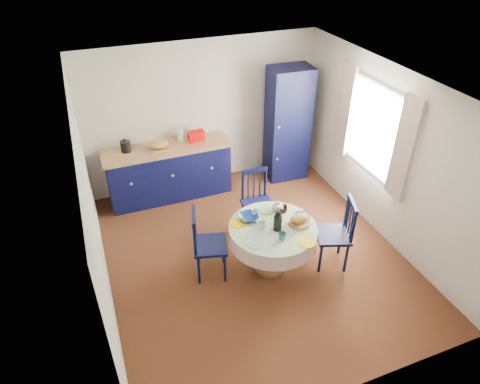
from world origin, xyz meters
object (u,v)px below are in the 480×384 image
(mug_d, at_px, (255,212))
(cobalt_bowl, at_px, (249,217))
(kitchen_counter, at_px, (169,171))
(chair_far, at_px, (257,202))
(chair_left, at_px, (207,244))
(mug_b, at_px, (282,236))
(dining_table, at_px, (273,234))
(chair_right, at_px, (336,233))
(mug_a, at_px, (262,225))
(pantry_cabinet, at_px, (288,125))
(mug_c, at_px, (283,210))

(mug_d, xyz_separation_m, cobalt_bowl, (-0.11, -0.05, -0.01))
(kitchen_counter, relative_size, chair_far, 2.10)
(chair_far, bearing_deg, cobalt_bowl, -119.52)
(chair_left, xyz_separation_m, mug_b, (0.85, -0.46, 0.24))
(dining_table, relative_size, chair_right, 1.13)
(dining_table, distance_m, mug_a, 0.23)
(dining_table, bearing_deg, pantry_cabinet, 59.81)
(chair_right, bearing_deg, mug_b, -67.56)
(mug_d, height_order, cobalt_bowl, mug_d)
(dining_table, xyz_separation_m, mug_a, (-0.16, 0.03, 0.17))
(chair_far, distance_m, chair_right, 1.29)
(mug_a, distance_m, mug_b, 0.33)
(dining_table, xyz_separation_m, chair_left, (-0.86, 0.20, -0.07))
(pantry_cabinet, xyz_separation_m, cobalt_bowl, (-1.50, -1.88, -0.28))
(dining_table, relative_size, chair_left, 1.15)
(dining_table, bearing_deg, kitchen_counter, 111.48)
(mug_b, relative_size, mug_d, 1.11)
(pantry_cabinet, bearing_deg, dining_table, -116.45)
(chair_left, relative_size, mug_d, 10.79)
(chair_far, bearing_deg, pantry_cabinet, 52.42)
(dining_table, relative_size, mug_d, 12.43)
(kitchen_counter, distance_m, mug_d, 2.09)
(chair_far, bearing_deg, chair_right, -53.73)
(chair_far, height_order, mug_b, chair_far)
(chair_right, xyz_separation_m, mug_d, (-0.97, 0.55, 0.22))
(chair_left, bearing_deg, dining_table, -87.53)
(chair_left, relative_size, chair_far, 1.02)
(mug_a, bearing_deg, chair_far, 70.60)
(chair_right, distance_m, mug_c, 0.79)
(chair_far, distance_m, mug_c, 0.68)
(kitchen_counter, height_order, chair_far, kitchen_counter)
(chair_left, xyz_separation_m, chair_right, (1.69, -0.42, 0.01))
(pantry_cabinet, bearing_deg, mug_d, -123.46)
(mug_b, xyz_separation_m, mug_d, (-0.13, 0.59, -0.00))
(pantry_cabinet, distance_m, cobalt_bowl, 2.42)
(chair_right, xyz_separation_m, mug_b, (-0.84, -0.04, 0.23))
(kitchen_counter, relative_size, mug_b, 20.09)
(dining_table, height_order, chair_right, chair_right)
(dining_table, bearing_deg, mug_b, -92.31)
(dining_table, height_order, mug_d, dining_table)
(mug_a, relative_size, mug_d, 1.34)
(chair_left, distance_m, mug_a, 0.76)
(cobalt_bowl, bearing_deg, chair_far, 57.18)
(dining_table, xyz_separation_m, mug_c, (0.24, 0.24, 0.17))
(chair_right, distance_m, mug_d, 1.13)
(dining_table, relative_size, cobalt_bowl, 4.45)
(cobalt_bowl, bearing_deg, chair_left, -173.56)
(mug_d, bearing_deg, dining_table, -66.99)
(kitchen_counter, relative_size, chair_left, 2.06)
(chair_left, xyz_separation_m, mug_a, (0.70, -0.17, 0.24))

